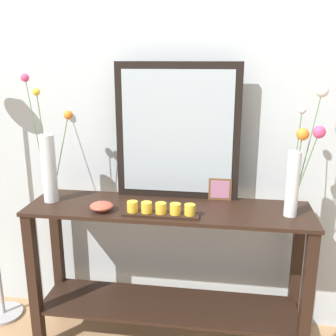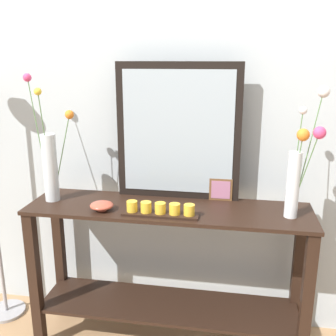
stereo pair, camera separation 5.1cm
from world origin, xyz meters
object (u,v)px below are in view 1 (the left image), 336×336
Objects in this scene: candle_tray at (161,210)px; decorative_bowl at (102,206)px; console_table at (168,261)px; mirror_leaning at (177,132)px; picture_frame_small at (220,189)px; tall_vase_left at (49,161)px; vase_right at (299,163)px.

decorative_bowl is (-0.32, 0.01, -0.00)m from candle_tray.
mirror_leaning is (0.03, 0.17, 0.71)m from console_table.
picture_frame_small is (0.29, 0.28, 0.03)m from candle_tray.
tall_vase_left is 0.96m from picture_frame_small.
candle_tray is at bearing -99.35° from console_table.
candle_tray is at bearing -10.74° from tall_vase_left.
picture_frame_small reaches higher than console_table.
mirror_leaning reaches higher than vase_right.
console_table is at bearing 178.30° from vase_right.
mirror_leaning is 0.66m from vase_right.
tall_vase_left is (-0.69, -0.17, -0.15)m from mirror_leaning.
vase_right is at bearing -24.79° from picture_frame_small.
candle_tray is (-0.05, -0.29, -0.35)m from mirror_leaning.
console_table is 3.90× the size of candle_tray.
vase_right is (1.32, -0.02, 0.05)m from tall_vase_left.
vase_right is 0.73m from candle_tray.
decorative_bowl is (-0.36, -0.27, -0.35)m from mirror_leaning.
candle_tray is at bearing -99.34° from mirror_leaning.
picture_frame_small is 1.04× the size of decorative_bowl.
tall_vase_left is at bearing 161.62° from decorative_bowl.
mirror_leaning is 5.89× the size of picture_frame_small.
candle_tray reaches higher than console_table.
picture_frame_small is at bearing 43.32° from candle_tray.
decorative_bowl is (-0.34, -0.11, 0.35)m from console_table.
decorative_bowl is (0.33, -0.11, -0.20)m from tall_vase_left.
console_table is at bearing -99.33° from mirror_leaning.
mirror_leaning is 0.46m from candle_tray.
tall_vase_left reaches higher than picture_frame_small.
mirror_leaning is 1.93× the size of candle_tray.
decorative_bowl reaches higher than console_table.
tall_vase_left is 0.40m from decorative_bowl.
vase_right reaches higher than candle_tray.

